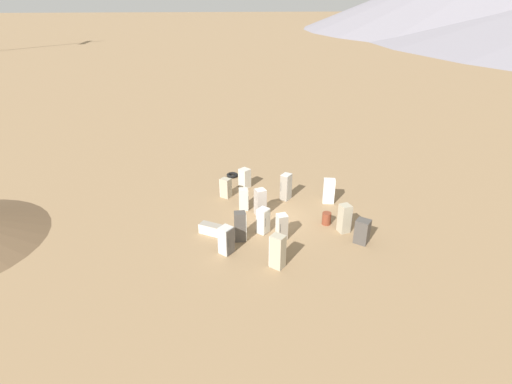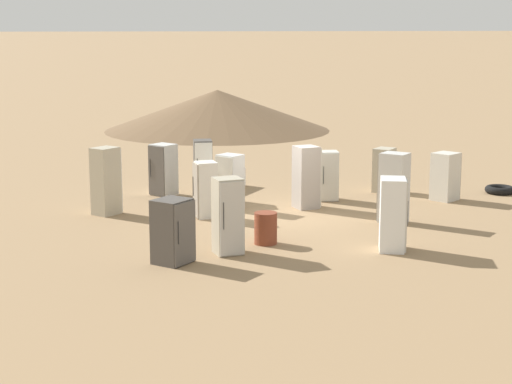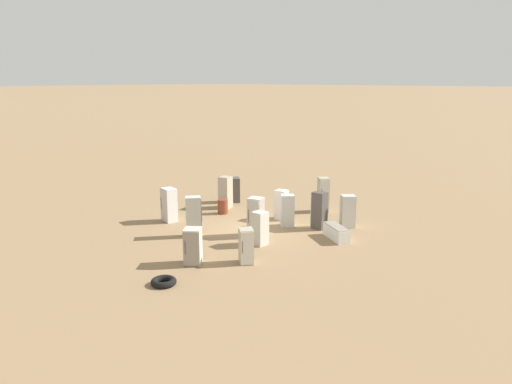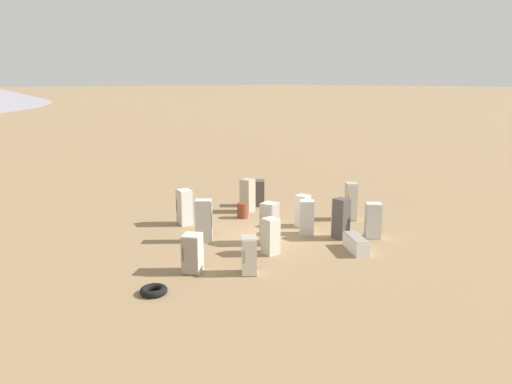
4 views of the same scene
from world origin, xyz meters
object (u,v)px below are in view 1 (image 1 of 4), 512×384
(discarded_fridge_5, at_px, (260,202))
(discarded_fridge_6, at_px, (282,227))
(discarded_fridge_8, at_px, (362,231))
(discarded_fridge_10, at_px, (345,218))
(scrap_tire, at_px, (232,175))
(discarded_fridge_7, at_px, (277,251))
(discarded_fridge_13, at_px, (226,188))
(rusty_barrel, at_px, (327,218))
(discarded_fridge_4, at_px, (286,187))
(discarded_fridge_2, at_px, (263,221))
(discarded_fridge_3, at_px, (245,178))
(discarded_fridge_11, at_px, (213,230))
(discarded_fridge_0, at_px, (240,226))
(discarded_fridge_12, at_px, (244,199))
(discarded_fridge_9, at_px, (329,191))
(discarded_fridge_1, at_px, (226,240))

(discarded_fridge_5, bearing_deg, discarded_fridge_6, -90.52)
(discarded_fridge_8, bearing_deg, discarded_fridge_10, 156.56)
(scrap_tire, bearing_deg, discarded_fridge_7, 5.50)
(discarded_fridge_5, distance_m, discarded_fridge_6, 3.18)
(discarded_fridge_13, bearing_deg, discarded_fridge_7, -126.81)
(discarded_fridge_7, relative_size, rusty_barrel, 2.43)
(discarded_fridge_5, xyz_separation_m, scrap_tire, (-6.61, -1.21, -0.80))
(discarded_fridge_5, relative_size, discarded_fridge_10, 1.01)
(scrap_tire, bearing_deg, discarded_fridge_4, 36.12)
(discarded_fridge_2, bearing_deg, scrap_tire, -127.49)
(discarded_fridge_3, height_order, scrap_tire, discarded_fridge_3)
(discarded_fridge_11, distance_m, scrap_tire, 8.85)
(discarded_fridge_6, distance_m, rusty_barrel, 3.41)
(scrap_tire, bearing_deg, rusty_barrel, 31.48)
(discarded_fridge_2, relative_size, discarded_fridge_13, 1.13)
(discarded_fridge_5, height_order, discarded_fridge_6, discarded_fridge_5)
(discarded_fridge_5, bearing_deg, discarded_fridge_13, 108.84)
(discarded_fridge_5, distance_m, discarded_fridge_10, 5.56)
(discarded_fridge_5, height_order, scrap_tire, discarded_fridge_5)
(discarded_fridge_7, bearing_deg, discarded_fridge_4, 28.31)
(discarded_fridge_0, relative_size, discarded_fridge_10, 1.02)
(discarded_fridge_2, relative_size, discarded_fridge_12, 1.06)
(discarded_fridge_9, distance_m, scrap_tire, 8.39)
(discarded_fridge_0, relative_size, discarded_fridge_8, 1.25)
(discarded_fridge_9, xyz_separation_m, discarded_fridge_13, (-1.94, -7.06, -0.17))
(discarded_fridge_11, height_order, scrap_tire, discarded_fridge_11)
(discarded_fridge_7, distance_m, discarded_fridge_10, 5.60)
(discarded_fridge_8, bearing_deg, discarded_fridge_12, -177.05)
(discarded_fridge_11, bearing_deg, discarded_fridge_9, 143.77)
(discarded_fridge_11, bearing_deg, discarded_fridge_8, 108.86)
(discarded_fridge_13, height_order, rusty_barrel, discarded_fridge_13)
(discarded_fridge_3, xyz_separation_m, scrap_tire, (-2.13, -0.74, -0.62))
(discarded_fridge_0, relative_size, discarded_fridge_11, 1.05)
(discarded_fridge_2, relative_size, discarded_fridge_5, 0.88)
(discarded_fridge_4, relative_size, discarded_fridge_9, 1.09)
(discarded_fridge_9, height_order, scrap_tire, discarded_fridge_9)
(discarded_fridge_1, height_order, rusty_barrel, discarded_fridge_1)
(discarded_fridge_7, relative_size, discarded_fridge_10, 1.06)
(discarded_fridge_7, height_order, scrap_tire, discarded_fridge_7)
(discarded_fridge_4, relative_size, scrap_tire, 2.06)
(discarded_fridge_8, relative_size, discarded_fridge_12, 0.97)
(discarded_fridge_5, relative_size, discarded_fridge_13, 1.29)
(discarded_fridge_9, bearing_deg, discarded_fridge_3, 163.06)
(discarded_fridge_6, distance_m, discarded_fridge_7, 2.89)
(discarded_fridge_7, bearing_deg, rusty_barrel, -1.21)
(discarded_fridge_3, height_order, discarded_fridge_13, discarded_fridge_3)
(discarded_fridge_3, xyz_separation_m, discarded_fridge_5, (4.47, 0.47, 0.18))
(discarded_fridge_12, xyz_separation_m, discarded_fridge_13, (-2.10, -1.04, -0.05))
(discarded_fridge_9, bearing_deg, discarded_fridge_5, -153.27)
(discarded_fridge_3, bearing_deg, scrap_tire, 71.98)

